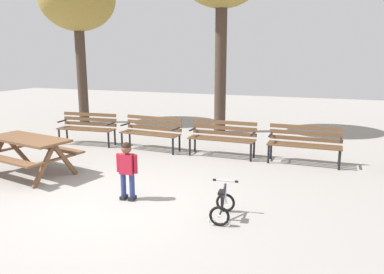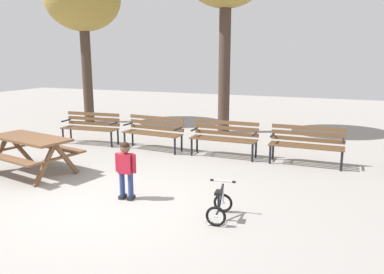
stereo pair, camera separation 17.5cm
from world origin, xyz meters
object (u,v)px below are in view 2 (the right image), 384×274
(park_bench_right, at_px, (224,136))
(park_bench_far_right, at_px, (307,142))
(child_standing, at_px, (126,166))
(picnic_table, at_px, (31,145))
(park_bench_far_left, at_px, (91,125))
(park_bench_left, at_px, (154,130))
(kids_bicycle, at_px, (220,206))

(park_bench_right, height_order, park_bench_far_right, same)
(park_bench_far_right, distance_m, child_standing, 4.21)
(picnic_table, bearing_deg, child_standing, -11.53)
(park_bench_far_left, relative_size, park_bench_left, 1.00)
(park_bench_right, xyz_separation_m, child_standing, (-0.72, -3.30, 0.07))
(picnic_table, distance_m, kids_bicycle, 4.36)
(park_bench_left, bearing_deg, child_standing, -70.27)
(picnic_table, distance_m, park_bench_right, 4.31)
(park_bench_left, relative_size, child_standing, 1.64)
(picnic_table, height_order, park_bench_left, park_bench_left)
(picnic_table, distance_m, park_bench_left, 3.09)
(park_bench_right, bearing_deg, park_bench_far_right, 0.15)
(park_bench_far_left, bearing_deg, kids_bicycle, -35.47)
(park_bench_right, bearing_deg, park_bench_left, -179.41)
(park_bench_right, bearing_deg, child_standing, -102.29)
(park_bench_left, height_order, kids_bicycle, park_bench_left)
(park_bench_far_left, xyz_separation_m, park_bench_right, (3.81, 0.07, 0.00))
(kids_bicycle, bearing_deg, park_bench_left, 129.78)
(child_standing, relative_size, kids_bicycle, 1.69)
(park_bench_far_left, bearing_deg, park_bench_right, 0.98)
(park_bench_far_right, bearing_deg, park_bench_left, -179.63)
(park_bench_left, bearing_deg, park_bench_far_left, -178.64)
(park_bench_right, height_order, kids_bicycle, park_bench_right)
(picnic_table, xyz_separation_m, park_bench_far_left, (-0.51, 2.71, -0.08))
(park_bench_far_left, relative_size, park_bench_right, 1.02)
(park_bench_left, xyz_separation_m, kids_bicycle, (2.88, -3.46, -0.31))
(park_bench_far_right, height_order, child_standing, child_standing)
(picnic_table, height_order, park_bench_right, park_bench_right)
(park_bench_far_left, bearing_deg, child_standing, -46.29)
(park_bench_right, relative_size, park_bench_far_right, 1.00)
(park_bench_far_left, height_order, park_bench_left, same)
(picnic_table, distance_m, park_bench_far_left, 2.75)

